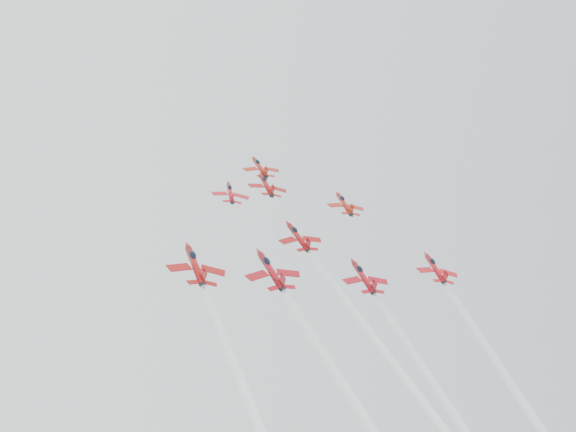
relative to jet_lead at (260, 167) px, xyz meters
name	(u,v)px	position (x,y,z in m)	size (l,w,h in m)	color
jet_lead	(260,167)	(0.00, 0.00, 0.00)	(9.30, 11.35, 8.91)	#9C1C0E
jet_row2_left	(230,192)	(-11.32, -12.35, -9.58)	(8.36, 10.21, 8.01)	#B0101E
jet_row2_center	(266,184)	(-1.31, -7.90, -6.12)	(9.59, 11.71, 9.19)	maroon
jet_row2_right	(344,203)	(16.03, -13.22, -10.24)	(9.22, 11.26, 8.83)	maroon
jet_center	(397,396)	(-1.39, -61.74, -47.91)	(9.20, 79.94, 62.31)	maroon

